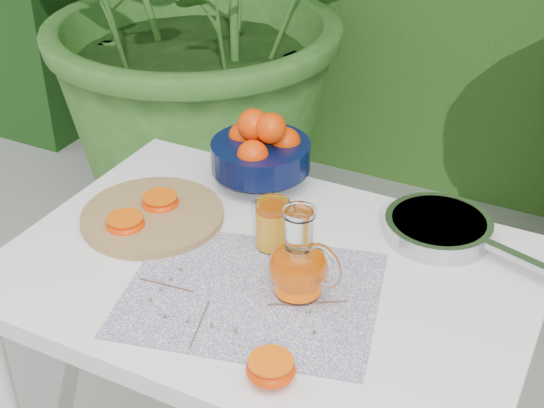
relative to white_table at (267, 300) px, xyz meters
The scene contains 9 objects.
white_table is the anchor object (origin of this frame).
placemat 0.12m from the white_table, 81.07° to the right, with size 0.46×0.35×0.00m, color #0C1048.
cutting_board 0.31m from the white_table, behind, with size 0.30×0.30×0.02m, color olive.
fruit_bowl 0.37m from the white_table, 119.60° to the left, with size 0.26×0.26×0.18m.
juice_pitcher 0.18m from the white_table, 28.40° to the right, with size 0.16×0.13×0.18m.
juice_tumbler 0.15m from the white_table, 107.68° to the left, with size 0.08×0.08×0.10m.
saute_pan 0.38m from the white_table, 43.32° to the left, with size 0.40×0.27×0.04m.
orange_halves 0.20m from the white_table, 154.98° to the right, with size 0.55×0.44×0.04m.
thyme_sprigs 0.16m from the white_table, 93.77° to the right, with size 0.37×0.27×0.01m.
Camera 1 is at (0.65, -1.11, 1.62)m, focal length 50.00 mm.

